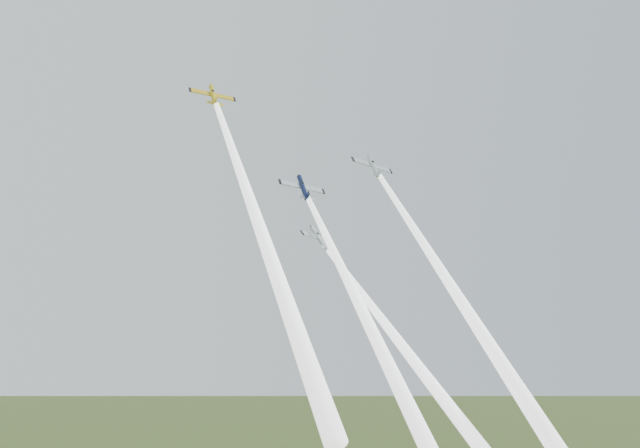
{
  "coord_description": "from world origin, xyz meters",
  "views": [
    {
      "loc": [
        -57.1,
        -123.28,
        73.67
      ],
      "look_at": [
        0.0,
        -6.0,
        92.0
      ],
      "focal_mm": 45.0,
      "sensor_mm": 36.0,
      "label": 1
    }
  ],
  "objects_px": {
    "plane_navy": "(303,188)",
    "plane_silver_right": "(373,166)",
    "plane_silver_low": "(319,238)",
    "plane_yellow": "(213,95)"
  },
  "relations": [
    {
      "from": "plane_navy",
      "to": "plane_silver_right",
      "type": "relative_size",
      "value": 1.01
    },
    {
      "from": "plane_navy",
      "to": "plane_silver_right",
      "type": "xyz_separation_m",
      "value": [
        15.27,
        1.78,
        5.62
      ]
    },
    {
      "from": "plane_silver_low",
      "to": "plane_yellow",
      "type": "bearing_deg",
      "value": 138.92
    },
    {
      "from": "plane_navy",
      "to": "plane_silver_right",
      "type": "distance_m",
      "value": 16.37
    },
    {
      "from": "plane_silver_right",
      "to": "plane_navy",
      "type": "bearing_deg",
      "value": -173.79
    },
    {
      "from": "plane_yellow",
      "to": "plane_silver_right",
      "type": "relative_size",
      "value": 0.94
    },
    {
      "from": "plane_navy",
      "to": "plane_yellow",
      "type": "bearing_deg",
      "value": -177.38
    },
    {
      "from": "plane_navy",
      "to": "plane_silver_low",
      "type": "height_order",
      "value": "plane_navy"
    },
    {
      "from": "plane_yellow",
      "to": "plane_navy",
      "type": "xyz_separation_m",
      "value": [
        16.86,
        0.34,
        -14.37
      ]
    },
    {
      "from": "plane_navy",
      "to": "plane_silver_low",
      "type": "relative_size",
      "value": 1.24
    }
  ]
}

